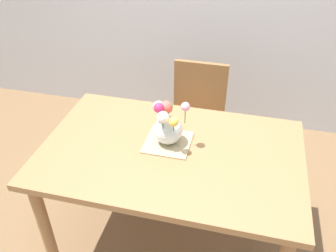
# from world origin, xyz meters

# --- Properties ---
(ground_plane) EXTENTS (12.00, 12.00, 0.00)m
(ground_plane) POSITION_xyz_m (0.00, 0.00, 0.00)
(ground_plane) COLOR brown
(dining_table) EXTENTS (1.49, 0.94, 0.78)m
(dining_table) POSITION_xyz_m (0.00, 0.00, 0.68)
(dining_table) COLOR #9E7047
(dining_table) RESTS_ON ground_plane
(chair_far) EXTENTS (0.42, 0.42, 0.90)m
(chair_far) POSITION_xyz_m (0.02, 0.81, 0.52)
(chair_far) COLOR olive
(chair_far) RESTS_ON ground_plane
(placemat) EXTENTS (0.26, 0.26, 0.01)m
(placemat) POSITION_xyz_m (-0.03, 0.06, 0.78)
(placemat) COLOR tan
(placemat) RESTS_ON dining_table
(flower_vase) EXTENTS (0.21, 0.24, 0.28)m
(flower_vase) POSITION_xyz_m (-0.03, 0.06, 0.90)
(flower_vase) COLOR silver
(flower_vase) RESTS_ON placemat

